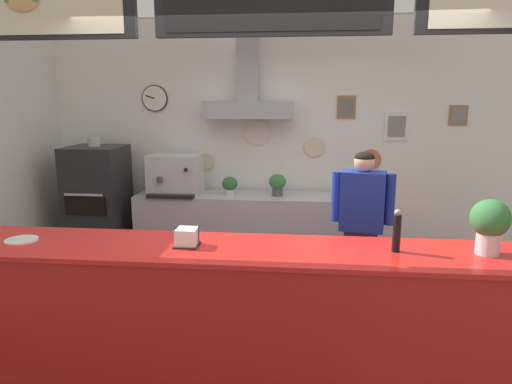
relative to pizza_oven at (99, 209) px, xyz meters
The scene contains 14 objects.
ground_plane 2.87m from the pizza_oven, 39.61° to the right, with size 6.81×6.81×0.00m, color #3F3A38.
back_wall_assembly 2.30m from the pizza_oven, 10.39° to the left, with size 5.67×2.70×2.91m.
service_counter 3.10m from the pizza_oven, 46.35° to the right, with size 4.55×0.64×1.09m.
back_prep_counter 1.89m from the pizza_oven, ahead, with size 2.83×0.56×0.92m.
pizza_oven is the anchor object (origin of this frame).
shop_worker 3.07m from the pizza_oven, 21.51° to the right, with size 0.51×0.28×1.57m.
espresso_machine 0.99m from the pizza_oven, ahead, with size 0.59×0.48×0.45m.
potted_thyme 2.95m from the pizza_oven, ahead, with size 0.19×0.19×0.23m.
potted_rosemary 1.55m from the pizza_oven, ahead, with size 0.18×0.18×0.21m.
potted_basil 2.09m from the pizza_oven, ahead, with size 0.19×0.19×0.25m.
napkin_holder 2.80m from the pizza_oven, 53.97° to the right, with size 0.16×0.15×0.13m.
basil_vase 4.13m from the pizza_oven, 32.59° to the right, with size 0.23×0.23×0.34m.
pepper_grinder 3.70m from the pizza_oven, 37.21° to the right, with size 0.05×0.05×0.27m.
condiment_plate 2.34m from the pizza_oven, 76.95° to the right, with size 0.21×0.21×0.01m.
Camera 1 is at (0.21, -3.19, 2.01)m, focal length 32.32 mm.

